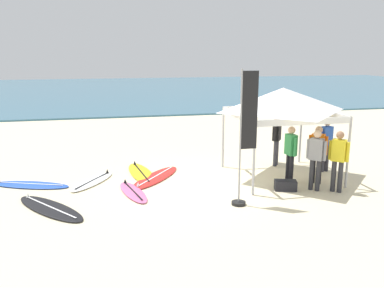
% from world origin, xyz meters
% --- Properties ---
extents(ground_plane, '(80.00, 80.00, 0.00)m').
position_xyz_m(ground_plane, '(0.00, 0.00, 0.00)').
color(ground_plane, beige).
extents(sea, '(80.00, 36.00, 0.10)m').
position_xyz_m(sea, '(0.00, 30.87, 0.05)').
color(sea, '#386B84').
rests_on(sea, ground).
extents(canopy_tent, '(2.93, 2.93, 2.75)m').
position_xyz_m(canopy_tent, '(2.35, 0.23, 2.39)').
color(canopy_tent, '#B7B7BC').
rests_on(canopy_tent, ground).
extents(surfboard_pink, '(0.91, 1.95, 0.19)m').
position_xyz_m(surfboard_pink, '(-2.21, -0.32, 0.04)').
color(surfboard_pink, pink).
rests_on(surfboard_pink, ground).
extents(surfboard_white, '(1.54, 1.96, 0.19)m').
position_xyz_m(surfboard_white, '(-3.31, 0.86, 0.04)').
color(surfboard_white, white).
rests_on(surfboard_white, ground).
extents(surfboard_blue, '(2.42, 1.45, 0.19)m').
position_xyz_m(surfboard_blue, '(-5.07, 0.94, 0.04)').
color(surfboard_blue, blue).
rests_on(surfboard_blue, ground).
extents(surfboard_red, '(2.05, 2.44, 0.19)m').
position_xyz_m(surfboard_red, '(-1.43, 0.86, 0.04)').
color(surfboard_red, red).
rests_on(surfboard_red, ground).
extents(surfboard_black, '(2.11, 2.44, 0.19)m').
position_xyz_m(surfboard_black, '(-4.30, -1.06, 0.04)').
color(surfboard_black, black).
rests_on(surfboard_black, ground).
extents(surfboard_yellow, '(0.96, 2.49, 0.19)m').
position_xyz_m(surfboard_yellow, '(-1.82, 1.38, 0.04)').
color(surfboard_yellow, yellow).
rests_on(surfboard_yellow, ground).
extents(person_yellow, '(0.41, 0.42, 1.71)m').
position_xyz_m(person_yellow, '(3.29, -1.43, 0.99)').
color(person_yellow, '#2D2D33').
rests_on(person_yellow, ground).
extents(person_grey, '(0.41, 0.42, 1.71)m').
position_xyz_m(person_grey, '(2.76, -1.18, 0.99)').
color(person_grey, '#2D2D33').
rests_on(person_grey, ground).
extents(person_green, '(0.24, 0.55, 1.71)m').
position_xyz_m(person_green, '(2.33, -0.50, 0.99)').
color(person_green, black).
rests_on(person_green, ground).
extents(person_black, '(0.39, 0.45, 1.71)m').
position_xyz_m(person_black, '(2.76, 1.42, 0.99)').
color(person_black, '#383842').
rests_on(person_black, ground).
extents(person_blue, '(0.54, 0.30, 1.71)m').
position_xyz_m(person_blue, '(4.01, 0.41, 0.99)').
color(person_blue, '#383842').
rests_on(person_blue, ground).
extents(person_orange, '(0.44, 0.40, 1.71)m').
position_xyz_m(person_orange, '(3.12, -0.62, 0.99)').
color(person_orange, black).
rests_on(person_orange, ground).
extents(banner_flag, '(0.60, 0.36, 3.40)m').
position_xyz_m(banner_flag, '(0.45, -1.77, 1.57)').
color(banner_flag, '#99999E').
rests_on(banner_flag, ground).
extents(gear_bag_near_tent, '(0.67, 0.48, 0.28)m').
position_xyz_m(gear_bag_near_tent, '(1.98, -1.01, 0.14)').
color(gear_bag_near_tent, '#232328').
rests_on(gear_bag_near_tent, ground).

